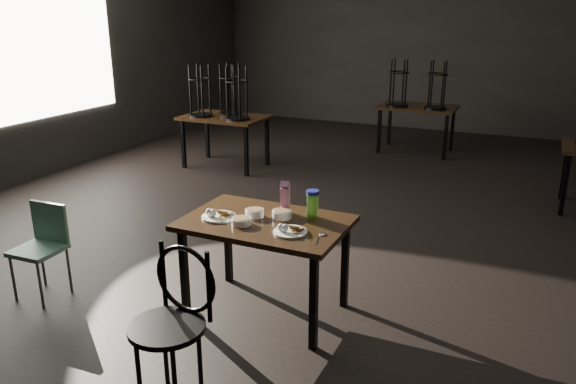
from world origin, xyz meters
The scene contains 13 objects.
main_table centered at (-0.52, -1.43, 0.67)m, with size 1.20×0.80×0.75m.
plate_left centered at (-0.86, -1.52, 0.77)m, with size 0.26×0.26×0.08m.
plate_right centered at (-0.25, -1.57, 0.77)m, with size 0.24×0.24×0.08m.
bowl_near centered at (-0.63, -1.39, 0.78)m, with size 0.14×0.14×0.06m.
bowl_far centered at (-0.43, -1.33, 0.78)m, with size 0.15×0.15×0.06m.
bowl_big centered at (-0.64, -1.57, 0.78)m, with size 0.14×0.14×0.05m.
juice_carton centered at (-0.45, -1.23, 0.87)m, with size 0.07×0.07×0.26m.
water_bottle centered at (-0.22, -1.23, 0.86)m, with size 0.12×0.12×0.21m.
spoon centered at (-0.03, -1.52, 0.75)m, with size 0.06×0.21×0.01m.
bentwood_chair centered at (-0.55, -2.53, 0.56)m, with size 0.45×0.44×0.94m.
school_chair centered at (-2.27, -1.91, 0.46)m, with size 0.37×0.37×0.76m.
bg_table_left centered at (-2.94, 2.04, 0.78)m, with size 1.20×0.80×1.48m.
bg_table_far centered at (-0.59, 4.06, 0.75)m, with size 1.20×0.80×1.48m.
Camera 1 is at (1.24, -4.86, 2.24)m, focal length 35.00 mm.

